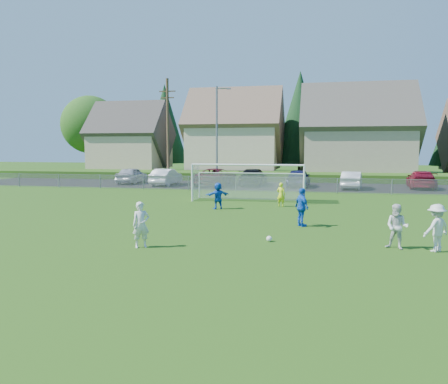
{
  "coord_description": "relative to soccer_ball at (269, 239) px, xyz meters",
  "views": [
    {
      "loc": [
        4.41,
        -12.72,
        3.59
      ],
      "look_at": [
        0.0,
        8.0,
        1.4
      ],
      "focal_mm": 35.0,
      "sensor_mm": 36.0,
      "label": 1
    }
  ],
  "objects": [
    {
      "name": "utility_pole",
      "position": [
        -12.2,
        23.38,
        5.04
      ],
      "size": [
        1.6,
        0.26,
        10.0
      ],
      "color": "#473321",
      "rests_on": "ground"
    },
    {
      "name": "player_blue_a",
      "position": [
        1.09,
        3.5,
        0.77
      ],
      "size": [
        0.91,
        1.1,
        1.76
      ],
      "primitive_type": "imported",
      "rotation": [
        0.0,
        0.0,
        2.13
      ],
      "color": "blue",
      "rests_on": "ground"
    },
    {
      "name": "soccer_goal",
      "position": [
        -2.7,
        12.43,
        1.52
      ],
      "size": [
        7.42,
        1.9,
        2.5
      ],
      "color": "white",
      "rests_on": "ground"
    },
    {
      "name": "asphalt_lot",
      "position": [
        -2.7,
        23.88,
        -0.1
      ],
      "size": [
        60.0,
        60.0,
        0.0
      ],
      "primitive_type": "plane",
      "color": "black",
      "rests_on": "ground"
    },
    {
      "name": "car_b",
      "position": [
        -12.14,
        22.58,
        0.67
      ],
      "size": [
        1.77,
        4.76,
        1.55
      ],
      "primitive_type": "imported",
      "rotation": [
        0.0,
        0.0,
        3.12
      ],
      "color": "white",
      "rests_on": "ground"
    },
    {
      "name": "player_white_a",
      "position": [
        -4.39,
        -1.92,
        0.72
      ],
      "size": [
        0.72,
        0.66,
        1.65
      ],
      "primitive_type": "imported",
      "rotation": [
        0.0,
        0.0,
        0.58
      ],
      "color": "silver",
      "rests_on": "ground"
    },
    {
      "name": "goalkeeper",
      "position": [
        -0.36,
        9.99,
        0.62
      ],
      "size": [
        0.6,
        0.47,
        1.45
      ],
      "primitive_type": "imported",
      "rotation": [
        0.0,
        0.0,
        2.88
      ],
      "color": "#DCED1B",
      "rests_on": "ground"
    },
    {
      "name": "tree_row",
      "position": [
        -1.65,
        45.12,
        6.8
      ],
      "size": [
        65.98,
        12.36,
        13.8
      ],
      "color": "#382616",
      "rests_on": "ground"
    },
    {
      "name": "car_a",
      "position": [
        -16.16,
        23.86,
        0.69
      ],
      "size": [
        1.9,
        4.68,
        1.59
      ],
      "primitive_type": "imported",
      "rotation": [
        0.0,
        0.0,
        3.14
      ],
      "color": "#B2B3BA",
      "rests_on": "ground"
    },
    {
      "name": "grass_embankment",
      "position": [
        -2.7,
        31.38,
        0.29
      ],
      "size": [
        70.0,
        6.0,
        0.8
      ],
      "primitive_type": "cube",
      "color": "#1E420F",
      "rests_on": "ground"
    },
    {
      "name": "car_c",
      "position": [
        -7.38,
        22.91,
        0.7
      ],
      "size": [
        3.23,
        6.06,
        1.62
      ],
      "primitive_type": "imported",
      "rotation": [
        0.0,
        0.0,
        3.05
      ],
      "color": "#500919",
      "rests_on": "ground"
    },
    {
      "name": "car_d",
      "position": [
        -4.1,
        24.18,
        0.67
      ],
      "size": [
        2.25,
        5.42,
        1.57
      ],
      "primitive_type": "imported",
      "rotation": [
        0.0,
        0.0,
        3.15
      ],
      "color": "black",
      "rests_on": "ground"
    },
    {
      "name": "player_blue_b",
      "position": [
        -3.86,
        8.17,
        0.66
      ],
      "size": [
        1.45,
        1.17,
        1.55
      ],
      "primitive_type": "imported",
      "rotation": [
        0.0,
        0.0,
        3.72
      ],
      "color": "blue",
      "rests_on": "ground"
    },
    {
      "name": "soccer_ball",
      "position": [
        0.0,
        0.0,
        0.0
      ],
      "size": [
        0.22,
        0.22,
        0.22
      ],
      "primitive_type": "sphere",
      "color": "white",
      "rests_on": "ground"
    },
    {
      "name": "car_f",
      "position": [
        4.69,
        22.68,
        0.63
      ],
      "size": [
        2.14,
        4.67,
        1.49
      ],
      "primitive_type": "imported",
      "rotation": [
        0.0,
        0.0,
        3.01
      ],
      "color": "silver",
      "rests_on": "ground"
    },
    {
      "name": "player_white_c",
      "position": [
        5.78,
        -0.39,
        0.72
      ],
      "size": [
        1.22,
        1.12,
        1.65
      ],
      "primitive_type": "imported",
      "rotation": [
        0.0,
        0.0,
        3.76
      ],
      "color": "silver",
      "rests_on": "ground"
    },
    {
      "name": "player_white_b",
      "position": [
        4.53,
        -0.27,
        0.69
      ],
      "size": [
        0.96,
        0.88,
        1.6
      ],
      "primitive_type": "imported",
      "rotation": [
        0.0,
        0.0,
        -0.43
      ],
      "color": "silver",
      "rests_on": "ground"
    },
    {
      "name": "streetlight",
      "position": [
        -7.14,
        22.38,
        4.73
      ],
      "size": [
        1.38,
        0.18,
        9.0
      ],
      "color": "slate",
      "rests_on": "ground"
    },
    {
      "name": "car_e",
      "position": [
        0.11,
        23.65,
        0.7
      ],
      "size": [
        2.12,
        4.85,
        1.63
      ],
      "primitive_type": "imported",
      "rotation": [
        0.0,
        0.0,
        3.1
      ],
      "color": "#141748",
      "rests_on": "ground"
    },
    {
      "name": "chainlink_fence",
      "position": [
        -2.7,
        18.38,
        0.52
      ],
      "size": [
        52.06,
        0.06,
        1.2
      ],
      "color": "gray",
      "rests_on": "ground"
    },
    {
      "name": "ground",
      "position": [
        -2.7,
        -3.62,
        -0.11
      ],
      "size": [
        160.0,
        160.0,
        0.0
      ],
      "primitive_type": "plane",
      "color": "#193D0C",
      "rests_on": "ground"
    },
    {
      "name": "houses_row",
      "position": [
        -0.72,
        38.84,
        7.22
      ],
      "size": [
        53.9,
        11.45,
        13.27
      ],
      "color": "tan",
      "rests_on": "ground"
    },
    {
      "name": "car_g",
      "position": [
        10.62,
        24.18,
        0.66
      ],
      "size": [
        2.73,
        5.5,
        1.54
      ],
      "primitive_type": "imported",
      "rotation": [
        0.0,
        0.0,
        3.03
      ],
      "color": "maroon",
      "rests_on": "ground"
    }
  ]
}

